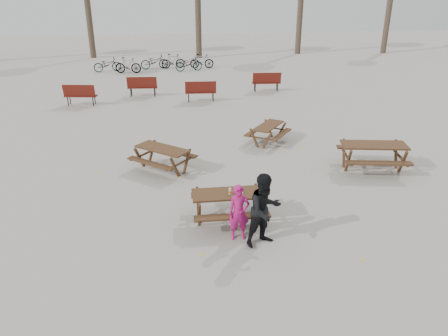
{
  "coord_description": "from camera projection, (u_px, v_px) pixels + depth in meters",
  "views": [
    {
      "loc": [
        -1.29,
        -9.38,
        5.55
      ],
      "look_at": [
        0.0,
        1.0,
        1.0
      ],
      "focal_mm": 35.0,
      "sensor_mm": 36.0,
      "label": 1
    }
  ],
  "objects": [
    {
      "name": "main_picnic_table",
      "position": [
        229.0,
        200.0,
        10.66
      ],
      "size": [
        1.8,
        1.45,
        0.78
      ],
      "color": "#372314",
      "rests_on": "ground"
    },
    {
      "name": "picnic_table_north",
      "position": [
        163.0,
        159.0,
        13.63
      ],
      "size": [
        2.21,
        2.17,
        0.74
      ],
      "primitive_type": null,
      "rotation": [
        0.0,
        0.0,
        -0.7
      ],
      "color": "#372314",
      "rests_on": "ground"
    },
    {
      "name": "bread_roll",
      "position": [
        239.0,
        191.0,
        10.54
      ],
      "size": [
        0.14,
        0.06,
        0.05
      ],
      "primitive_type": "ellipsoid",
      "color": "tan",
      "rests_on": "food_tray"
    },
    {
      "name": "park_bench_row",
      "position": [
        175.0,
        88.0,
        21.83
      ],
      "size": [
        10.91,
        2.34,
        1.03
      ],
      "color": "maroon",
      "rests_on": "ground"
    },
    {
      "name": "soda_bottle",
      "position": [
        230.0,
        191.0,
        10.49
      ],
      "size": [
        0.07,
        0.07,
        0.17
      ],
      "color": "silver",
      "rests_on": "main_picnic_table"
    },
    {
      "name": "picnic_table_far",
      "position": [
        268.0,
        134.0,
        15.97
      ],
      "size": [
        1.91,
        1.97,
        0.66
      ],
      "primitive_type": null,
      "rotation": [
        0.0,
        0.0,
        0.94
      ],
      "color": "#372314",
      "rests_on": "ground"
    },
    {
      "name": "ground",
      "position": [
        229.0,
        220.0,
        10.9
      ],
      "size": [
        80.0,
        80.0,
        0.0
      ],
      "primitive_type": "plane",
      "color": "gray",
      "rests_on": "ground"
    },
    {
      "name": "bicycle_row",
      "position": [
        157.0,
        63.0,
        28.55
      ],
      "size": [
        7.86,
        2.08,
        0.99
      ],
      "color": "black",
      "rests_on": "ground"
    },
    {
      "name": "child",
      "position": [
        239.0,
        213.0,
        9.91
      ],
      "size": [
        0.49,
        0.33,
        1.34
      ],
      "primitive_type": "imported",
      "rotation": [
        0.0,
        0.0,
        0.01
      ],
      "color": "#B6166A",
      "rests_on": "ground"
    },
    {
      "name": "picnic_table_east",
      "position": [
        373.0,
        157.0,
        13.65
      ],
      "size": [
        2.21,
        1.9,
        0.85
      ],
      "primitive_type": null,
      "rotation": [
        0.0,
        0.0,
        -0.17
      ],
      "color": "#372314",
      "rests_on": "ground"
    },
    {
      "name": "fallen_leaves",
      "position": [
        234.0,
        178.0,
        13.23
      ],
      "size": [
        11.0,
        11.0,
        0.01
      ],
      "primitive_type": null,
      "color": "gold",
      "rests_on": "ground"
    },
    {
      "name": "food_tray",
      "position": [
        239.0,
        193.0,
        10.55
      ],
      "size": [
        0.18,
        0.11,
        0.03
      ],
      "primitive_type": "cube",
      "color": "white",
      "rests_on": "main_picnic_table"
    },
    {
      "name": "adult",
      "position": [
        265.0,
        210.0,
        9.63
      ],
      "size": [
        1.03,
        0.93,
        1.72
      ],
      "primitive_type": "imported",
      "rotation": [
        0.0,
        0.0,
        0.42
      ],
      "color": "black",
      "rests_on": "ground"
    }
  ]
}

